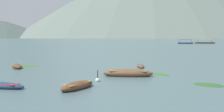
# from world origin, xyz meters

# --- Properties ---
(ground_plane) EXTENTS (6000.00, 6000.00, 0.00)m
(ground_plane) POSITION_xyz_m (0.00, 1500.00, 0.00)
(ground_plane) COLOR #476066
(rowboat_0) EXTENTS (4.53, 2.26, 0.79)m
(rowboat_0) POSITION_xyz_m (1.01, 16.73, 0.25)
(rowboat_0) COLOR brown
(rowboat_0) RESTS_ON ground
(rowboat_2) EXTENTS (2.69, 3.23, 0.60)m
(rowboat_2) POSITION_xyz_m (-3.19, 11.56, 0.19)
(rowboat_2) COLOR brown
(rowboat_2) RESTS_ON ground
(rowboat_5) EXTENTS (1.09, 3.15, 0.42)m
(rowboat_5) POSITION_xyz_m (3.53, 23.37, 0.13)
(rowboat_5) COLOR brown
(rowboat_5) RESTS_ON ground
(rowboat_6) EXTENTS (2.04, 3.41, 0.57)m
(rowboat_6) POSITION_xyz_m (-10.18, 23.98, 0.18)
(rowboat_6) COLOR brown
(rowboat_6) RESTS_ON ground
(ferry_0) EXTENTS (10.49, 5.79, 2.54)m
(ferry_0) POSITION_xyz_m (62.38, 131.37, 0.45)
(ferry_0) COLOR #4C3323
(ferry_0) RESTS_ON ground
(ferry_1) EXTENTS (8.08, 5.14, 2.54)m
(ferry_1) POSITION_xyz_m (49.53, 126.45, 0.45)
(ferry_1) COLOR navy
(ferry_1) RESTS_ON ground
(mooring_buoy) EXTENTS (0.40, 0.40, 0.99)m
(mooring_buoy) POSITION_xyz_m (-1.74, 14.15, 0.10)
(mooring_buoy) COLOR silver
(mooring_buoy) RESTS_ON ground
(weed_patch_0) EXTENTS (3.11, 2.86, 0.14)m
(weed_patch_0) POSITION_xyz_m (-9.47, 25.85, 0.00)
(weed_patch_0) COLOR #38662D
(weed_patch_0) RESTS_ON ground
(weed_patch_1) EXTENTS (2.53, 3.01, 0.14)m
(weed_patch_1) POSITION_xyz_m (3.91, 17.56, 0.00)
(weed_patch_1) COLOR #38662D
(weed_patch_1) RESTS_ON ground
(weed_patch_5) EXTENTS (2.62, 2.68, 0.14)m
(weed_patch_5) POSITION_xyz_m (6.00, 11.92, 0.00)
(weed_patch_5) COLOR #2D5628
(weed_patch_5) RESTS_ON ground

